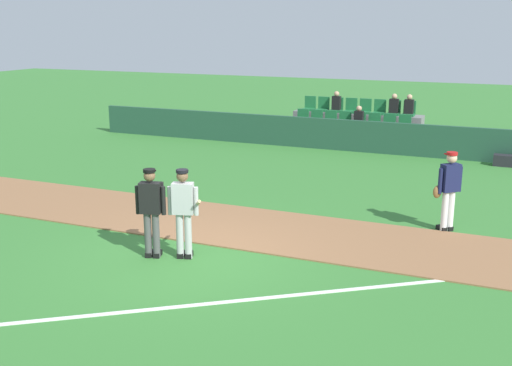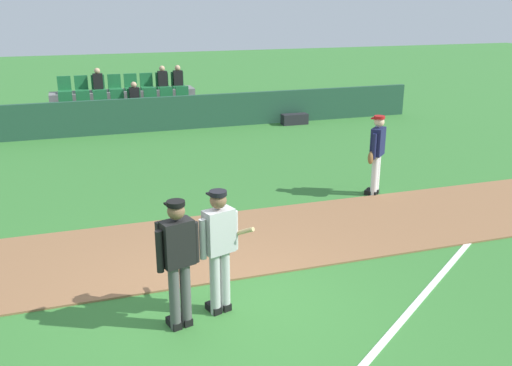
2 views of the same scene
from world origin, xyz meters
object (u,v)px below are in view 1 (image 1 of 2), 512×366
runner_navy_jersey (449,188)px  equipment_bag (508,161)px  batter_grey_jersey (184,210)px  umpire_home_plate (151,208)px

runner_navy_jersey → equipment_bag: size_ratio=1.96×
batter_grey_jersey → equipment_bag: 12.33m
umpire_home_plate → equipment_bag: umpire_home_plate is taller
umpire_home_plate → equipment_bag: 12.78m
batter_grey_jersey → equipment_bag: bearing=63.3°
batter_grey_jersey → runner_navy_jersey: 5.76m
batter_grey_jersey → umpire_home_plate: 0.63m
umpire_home_plate → runner_navy_jersey: (5.05, 3.84, -0.04)m
umpire_home_plate → runner_navy_jersey: size_ratio=1.00×
batter_grey_jersey → runner_navy_jersey: (4.45, 3.65, -0.01)m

